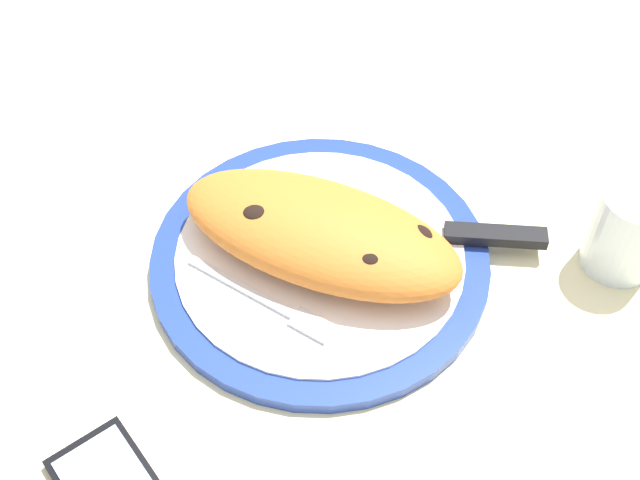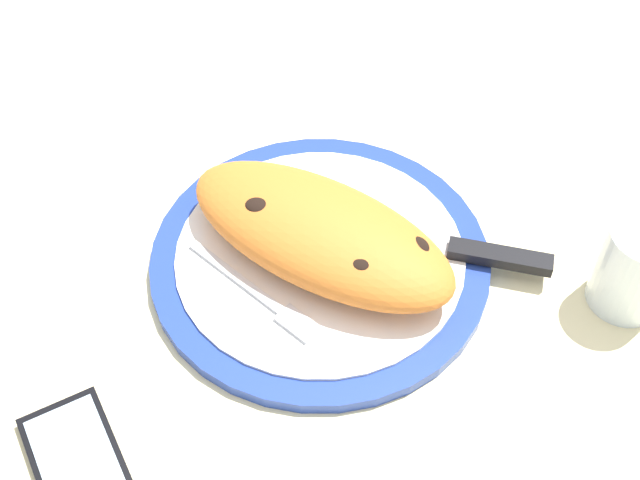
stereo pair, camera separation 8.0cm
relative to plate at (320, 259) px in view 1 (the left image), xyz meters
The scene contains 6 objects.
ground_plane 2.29cm from the plate, ahead, with size 150.00×150.00×3.00cm, color beige.
plate is the anchor object (origin of this frame).
calzone 3.98cm from the plate, 146.69° to the left, with size 29.07×15.55×6.13cm.
fork 7.63cm from the plate, 95.09° to the right, with size 16.04×2.39×0.40cm.
knife 13.79cm from the plate, 39.04° to the left, with size 23.14×12.46×1.20cm.
water_glass 29.15cm from the plate, 31.16° to the left, with size 6.95×6.95×9.27cm.
Camera 1 is at (26.29, -44.70, 65.23)cm, focal length 47.73 mm.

